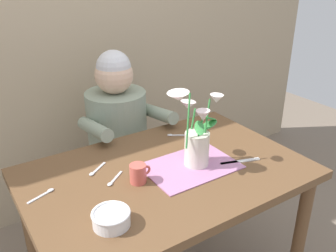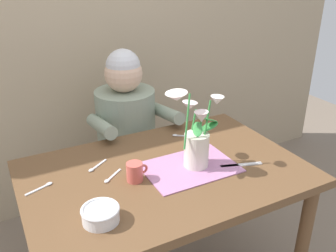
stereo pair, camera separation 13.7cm
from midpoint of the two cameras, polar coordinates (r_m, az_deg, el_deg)
The scene contains 12 objects.
wood_panel_backdrop at distance 2.36m, azimuth -11.01°, elevation 16.28°, with size 4.00×0.10×2.50m, color tan.
dining_table at distance 1.65m, azimuth 1.97°, elevation -9.73°, with size 1.20×0.80×0.74m.
seated_person at distance 2.19m, azimuth -4.55°, elevation -2.93°, with size 0.45×0.47×1.14m.
striped_placemat at distance 1.62m, azimuth 5.83°, elevation -6.45°, with size 0.40×0.28×0.01m, color #B275A3.
flower_vase at distance 1.57m, azimuth 6.80°, elevation -1.76°, with size 0.27×0.24×0.36m.
ceramic_bowl at distance 1.31m, azimuth -7.43°, elevation -13.47°, with size 0.14×0.14×0.06m.
dinner_knife at distance 1.68m, azimuth 13.62°, elevation -5.94°, with size 0.19×0.02×0.01m, color silver.
coffee_cup at distance 1.51m, azimuth -2.54°, elevation -7.19°, with size 0.09×0.07×0.08m.
spoon_0 at distance 1.89m, azimuth 3.96°, elevation -1.52°, with size 0.11×0.08×0.01m.
spoon_1 at distance 1.63m, azimuth -8.91°, elevation -6.43°, with size 0.11×0.08×0.01m.
spoon_2 at distance 1.55m, azimuth -16.37°, elevation -9.08°, with size 0.12×0.06×0.01m.
spoon_3 at distance 1.55m, azimuth -6.43°, elevation -8.08°, with size 0.10×0.08×0.01m.
Camera 2 is at (-0.62, -1.22, 1.58)m, focal length 39.27 mm.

